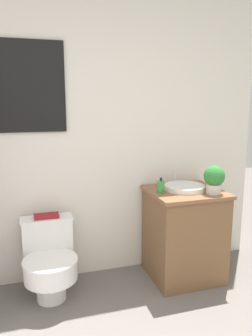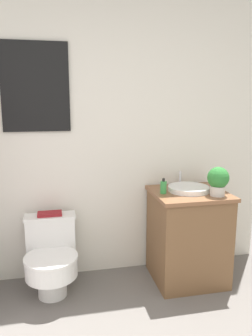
{
  "view_description": "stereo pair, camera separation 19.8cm",
  "coord_description": "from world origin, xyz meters",
  "px_view_note": "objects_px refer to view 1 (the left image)",
  "views": [
    {
      "loc": [
        -0.33,
        -0.4,
        1.52
      ],
      "look_at": [
        0.36,
        1.86,
        1.04
      ],
      "focal_mm": 35.0,
      "sensor_mm": 36.0,
      "label": 1
    },
    {
      "loc": [
        -0.13,
        -0.45,
        1.52
      ],
      "look_at": [
        0.36,
        1.86,
        1.04
      ],
      "focal_mm": 35.0,
      "sensor_mm": 36.0,
      "label": 2
    }
  ],
  "objects_px": {
    "sink": "(184,187)",
    "book_on_tank": "(46,216)",
    "toilet": "(49,260)",
    "potted_plant": "(214,178)",
    "soap_bottle": "(161,186)"
  },
  "relations": [
    {
      "from": "sink",
      "to": "potted_plant",
      "type": "relative_size",
      "value": 1.63
    },
    {
      "from": "sink",
      "to": "soap_bottle",
      "type": "bearing_deg",
      "value": -173.19
    },
    {
      "from": "sink",
      "to": "book_on_tank",
      "type": "relative_size",
      "value": 1.93
    },
    {
      "from": "sink",
      "to": "book_on_tank",
      "type": "xyz_separation_m",
      "value": [
        -1.15,
        0.15,
        -0.19
      ]
    },
    {
      "from": "toilet",
      "to": "potted_plant",
      "type": "xyz_separation_m",
      "value": [
        1.32,
        -0.19,
        0.61
      ]
    },
    {
      "from": "sink",
      "to": "soap_bottle",
      "type": "distance_m",
      "value": 0.23
    },
    {
      "from": "toilet",
      "to": "soap_bottle",
      "type": "xyz_separation_m",
      "value": [
        0.92,
        -0.04,
        0.53
      ]
    },
    {
      "from": "toilet",
      "to": "book_on_tank",
      "type": "height_order",
      "value": "book_on_tank"
    },
    {
      "from": "sink",
      "to": "potted_plant",
      "type": "xyz_separation_m",
      "value": [
        0.17,
        -0.18,
        0.11
      ]
    },
    {
      "from": "book_on_tank",
      "to": "soap_bottle",
      "type": "bearing_deg",
      "value": -10.75
    },
    {
      "from": "toilet",
      "to": "soap_bottle",
      "type": "height_order",
      "value": "soap_bottle"
    },
    {
      "from": "potted_plant",
      "to": "soap_bottle",
      "type": "bearing_deg",
      "value": 159.42
    },
    {
      "from": "toilet",
      "to": "book_on_tank",
      "type": "relative_size",
      "value": 3.09
    },
    {
      "from": "toilet",
      "to": "potted_plant",
      "type": "height_order",
      "value": "potted_plant"
    },
    {
      "from": "toilet",
      "to": "soap_bottle",
      "type": "bearing_deg",
      "value": -2.28
    }
  ]
}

